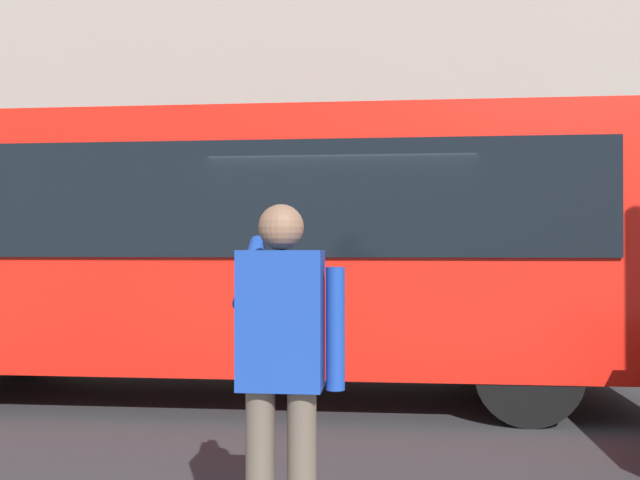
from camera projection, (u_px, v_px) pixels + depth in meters
ground_plane at (347, 399)px, 7.57m from camera, size 60.00×60.00×0.00m
building_facade_far at (368, 36)px, 14.39m from camera, size 28.00×1.55×12.00m
red_bus at (232, 244)px, 7.87m from camera, size 9.05×2.54×3.08m
pedestrian_photographer at (282, 353)px, 3.35m from camera, size 0.53×0.52×1.70m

